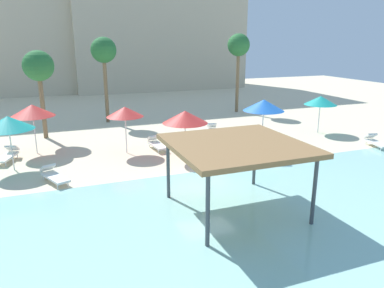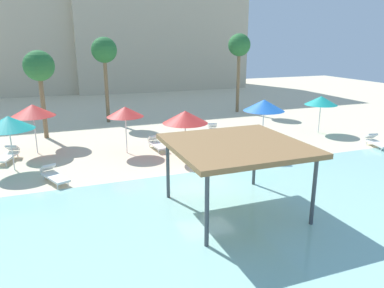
{
  "view_description": "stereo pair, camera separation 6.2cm",
  "coord_description": "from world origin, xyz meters",
  "px_view_note": "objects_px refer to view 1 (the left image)",
  "views": [
    {
      "loc": [
        -6.33,
        -14.17,
        6.2
      ],
      "look_at": [
        -0.07,
        2.0,
        1.3
      ],
      "focal_mm": 34.63,
      "sensor_mm": 36.0,
      "label": 1
    },
    {
      "loc": [
        -6.27,
        -14.2,
        6.2
      ],
      "look_at": [
        -0.07,
        2.0,
        1.3
      ],
      "focal_mm": 34.63,
      "sensor_mm": 36.0,
      "label": 2
    }
  ],
  "objects_px": {
    "beach_umbrella_red_5": "(185,117)",
    "lounge_chair_3": "(212,130)",
    "beach_umbrella_teal_4": "(8,123)",
    "lounge_chair_4": "(157,144)",
    "beach_umbrella_teal_0": "(321,100)",
    "beach_umbrella_blue_6": "(264,105)",
    "shade_pavilion": "(237,147)",
    "palm_tree_2": "(38,68)",
    "lounge_chair_1": "(54,175)",
    "palm_tree_3": "(239,47)",
    "palm_tree_0": "(104,52)",
    "lounge_chair_0": "(8,155)",
    "beach_umbrella_red_2": "(125,112)",
    "lounge_chair_2": "(278,154)",
    "lounge_chair_5": "(376,142)",
    "beach_umbrella_red_1": "(32,110)"
  },
  "relations": [
    {
      "from": "lounge_chair_4",
      "to": "palm_tree_0",
      "type": "bearing_deg",
      "value": -175.53
    },
    {
      "from": "beach_umbrella_teal_0",
      "to": "beach_umbrella_blue_6",
      "type": "bearing_deg",
      "value": -165.31
    },
    {
      "from": "shade_pavilion",
      "to": "palm_tree_2",
      "type": "distance_m",
      "value": 15.6
    },
    {
      "from": "beach_umbrella_red_1",
      "to": "palm_tree_3",
      "type": "xyz_separation_m",
      "value": [
        16.41,
        7.07,
        3.14
      ]
    },
    {
      "from": "beach_umbrella_red_5",
      "to": "palm_tree_2",
      "type": "height_order",
      "value": "palm_tree_2"
    },
    {
      "from": "lounge_chair_0",
      "to": "beach_umbrella_red_5",
      "type": "bearing_deg",
      "value": 89.99
    },
    {
      "from": "beach_umbrella_red_1",
      "to": "beach_umbrella_teal_4",
      "type": "height_order",
      "value": "beach_umbrella_red_1"
    },
    {
      "from": "lounge_chair_5",
      "to": "palm_tree_0",
      "type": "distance_m",
      "value": 19.52
    },
    {
      "from": "beach_umbrella_red_1",
      "to": "lounge_chair_5",
      "type": "relative_size",
      "value": 1.4
    },
    {
      "from": "palm_tree_2",
      "to": "lounge_chair_2",
      "type": "bearing_deg",
      "value": -39.02
    },
    {
      "from": "lounge_chair_0",
      "to": "lounge_chair_1",
      "type": "height_order",
      "value": "same"
    },
    {
      "from": "beach_umbrella_teal_4",
      "to": "palm_tree_3",
      "type": "distance_m",
      "value": 20.19
    },
    {
      "from": "beach_umbrella_red_1",
      "to": "lounge_chair_5",
      "type": "xyz_separation_m",
      "value": [
        18.89,
        -5.96,
        -2.12
      ]
    },
    {
      "from": "palm_tree_3",
      "to": "lounge_chair_0",
      "type": "bearing_deg",
      "value": -155.7
    },
    {
      "from": "beach_umbrella_red_5",
      "to": "lounge_chair_3",
      "type": "height_order",
      "value": "beach_umbrella_red_5"
    },
    {
      "from": "lounge_chair_4",
      "to": "palm_tree_2",
      "type": "relative_size",
      "value": 0.35
    },
    {
      "from": "palm_tree_2",
      "to": "beach_umbrella_blue_6",
      "type": "bearing_deg",
      "value": -28.54
    },
    {
      "from": "palm_tree_2",
      "to": "palm_tree_3",
      "type": "bearing_deg",
      "value": 12.83
    },
    {
      "from": "lounge_chair_2",
      "to": "beach_umbrella_blue_6",
      "type": "bearing_deg",
      "value": -173.02
    },
    {
      "from": "palm_tree_2",
      "to": "lounge_chair_1",
      "type": "bearing_deg",
      "value": -88.07
    },
    {
      "from": "beach_umbrella_red_2",
      "to": "palm_tree_2",
      "type": "bearing_deg",
      "value": 129.11
    },
    {
      "from": "beach_umbrella_red_5",
      "to": "lounge_chair_3",
      "type": "relative_size",
      "value": 1.32
    },
    {
      "from": "beach_umbrella_red_1",
      "to": "beach_umbrella_blue_6",
      "type": "distance_m",
      "value": 13.13
    },
    {
      "from": "palm_tree_2",
      "to": "palm_tree_3",
      "type": "xyz_separation_m",
      "value": [
        15.92,
        3.62,
        1.07
      ]
    },
    {
      "from": "beach_umbrella_teal_0",
      "to": "beach_umbrella_red_5",
      "type": "xyz_separation_m",
      "value": [
        -10.57,
        -2.17,
        0.06
      ]
    },
    {
      "from": "lounge_chair_4",
      "to": "palm_tree_2",
      "type": "xyz_separation_m",
      "value": [
        -6.05,
        5.11,
        4.19
      ]
    },
    {
      "from": "beach_umbrella_blue_6",
      "to": "lounge_chair_5",
      "type": "height_order",
      "value": "beach_umbrella_blue_6"
    },
    {
      "from": "beach_umbrella_blue_6",
      "to": "palm_tree_2",
      "type": "distance_m",
      "value": 14.08
    },
    {
      "from": "lounge_chair_3",
      "to": "palm_tree_0",
      "type": "xyz_separation_m",
      "value": [
        -5.91,
        6.68,
        4.97
      ]
    },
    {
      "from": "palm_tree_2",
      "to": "palm_tree_3",
      "type": "height_order",
      "value": "palm_tree_3"
    },
    {
      "from": "beach_umbrella_teal_0",
      "to": "beach_umbrella_red_2",
      "type": "relative_size",
      "value": 0.96
    },
    {
      "from": "beach_umbrella_red_5",
      "to": "lounge_chair_1",
      "type": "distance_m",
      "value": 7.07
    },
    {
      "from": "beach_umbrella_red_1",
      "to": "palm_tree_2",
      "type": "xyz_separation_m",
      "value": [
        0.5,
        3.45,
        2.07
      ]
    },
    {
      "from": "beach_umbrella_red_2",
      "to": "palm_tree_2",
      "type": "relative_size",
      "value": 0.48
    },
    {
      "from": "beach_umbrella_teal_4",
      "to": "lounge_chair_4",
      "type": "relative_size",
      "value": 1.39
    },
    {
      "from": "shade_pavilion",
      "to": "lounge_chair_4",
      "type": "bearing_deg",
      "value": 93.21
    },
    {
      "from": "lounge_chair_4",
      "to": "palm_tree_0",
      "type": "height_order",
      "value": "palm_tree_0"
    },
    {
      "from": "lounge_chair_0",
      "to": "lounge_chair_5",
      "type": "relative_size",
      "value": 1.0
    },
    {
      "from": "beach_umbrella_teal_0",
      "to": "lounge_chair_2",
      "type": "distance_m",
      "value": 7.52
    },
    {
      "from": "lounge_chair_0",
      "to": "lounge_chair_1",
      "type": "relative_size",
      "value": 1.0
    },
    {
      "from": "beach_umbrella_teal_0",
      "to": "beach_umbrella_red_1",
      "type": "xyz_separation_m",
      "value": [
        -18.06,
        1.81,
        0.22
      ]
    },
    {
      "from": "lounge_chair_0",
      "to": "lounge_chair_3",
      "type": "xyz_separation_m",
      "value": [
        12.34,
        1.15,
        0.0
      ]
    },
    {
      "from": "beach_umbrella_red_5",
      "to": "lounge_chair_0",
      "type": "relative_size",
      "value": 1.32
    },
    {
      "from": "beach_umbrella_red_5",
      "to": "shade_pavilion",
      "type": "bearing_deg",
      "value": -93.85
    },
    {
      "from": "beach_umbrella_red_1",
      "to": "lounge_chair_4",
      "type": "bearing_deg",
      "value": -14.23
    },
    {
      "from": "lounge_chair_0",
      "to": "palm_tree_0",
      "type": "relative_size",
      "value": 0.31
    },
    {
      "from": "beach_umbrella_red_1",
      "to": "beach_umbrella_teal_4",
      "type": "distance_m",
      "value": 2.8
    },
    {
      "from": "beach_umbrella_blue_6",
      "to": "lounge_chair_3",
      "type": "bearing_deg",
      "value": 117.69
    },
    {
      "from": "beach_umbrella_teal_4",
      "to": "lounge_chair_1",
      "type": "relative_size",
      "value": 1.36
    },
    {
      "from": "lounge_chair_0",
      "to": "palm_tree_3",
      "type": "height_order",
      "value": "palm_tree_3"
    }
  ]
}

